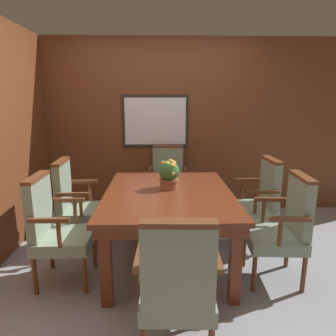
% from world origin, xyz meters
% --- Properties ---
extents(ground_plane, '(14.00, 14.00, 0.00)m').
position_xyz_m(ground_plane, '(0.00, 0.00, 0.00)').
color(ground_plane, '#93969E').
extents(wall_back, '(7.20, 0.08, 2.45)m').
position_xyz_m(wall_back, '(-0.00, 1.57, 1.23)').
color(wall_back, brown).
rests_on(wall_back, ground_plane).
extents(dining_table, '(1.24, 1.59, 0.74)m').
position_xyz_m(dining_table, '(0.03, 0.09, 0.65)').
color(dining_table, maroon).
rests_on(dining_table, ground_plane).
extents(chair_head_far, '(0.53, 0.50, 0.99)m').
position_xyz_m(chair_head_far, '(0.06, 1.29, 0.52)').
color(chair_head_far, brown).
rests_on(chair_head_far, ground_plane).
extents(chair_right_far, '(0.49, 0.52, 0.99)m').
position_xyz_m(chair_right_far, '(1.05, 0.43, 0.52)').
color(chair_right_far, brown).
rests_on(chair_right_far, ground_plane).
extents(chair_head_near, '(0.53, 0.50, 0.99)m').
position_xyz_m(chair_head_near, '(0.05, -1.12, 0.52)').
color(chair_head_near, brown).
rests_on(chair_head_near, ground_plane).
extents(chair_left_near, '(0.49, 0.52, 0.99)m').
position_xyz_m(chair_left_near, '(-0.99, -0.24, 0.52)').
color(chair_left_near, brown).
rests_on(chair_left_near, ground_plane).
extents(chair_right_near, '(0.51, 0.53, 0.99)m').
position_xyz_m(chair_right_near, '(1.05, -0.28, 0.52)').
color(chair_right_near, brown).
rests_on(chair_right_near, ground_plane).
extents(chair_left_far, '(0.50, 0.53, 0.99)m').
position_xyz_m(chair_left_far, '(-0.99, 0.41, 0.52)').
color(chair_left_far, brown).
rests_on(chair_left_far, ground_plane).
extents(potted_plant, '(0.21, 0.21, 0.30)m').
position_xyz_m(potted_plant, '(0.04, 0.19, 0.89)').
color(potted_plant, '#9E5638').
rests_on(potted_plant, dining_table).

